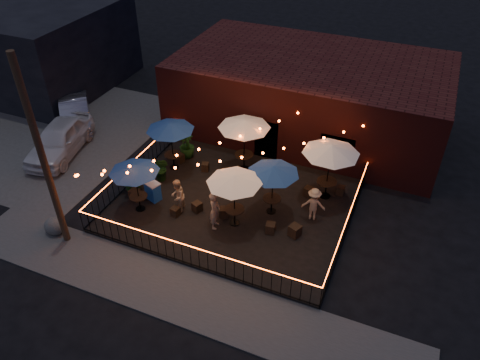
% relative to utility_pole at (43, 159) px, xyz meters
% --- Properties ---
extents(ground, '(110.00, 110.00, 0.00)m').
position_rel_utility_pole_xyz_m(ground, '(5.40, 2.60, -4.00)').
color(ground, black).
rests_on(ground, ground).
extents(patio, '(10.00, 8.00, 0.15)m').
position_rel_utility_pole_xyz_m(patio, '(5.40, 4.60, -3.92)').
color(patio, black).
rests_on(patio, ground).
extents(sidewalk, '(18.00, 2.50, 0.05)m').
position_rel_utility_pole_xyz_m(sidewalk, '(5.40, -0.65, -3.98)').
color(sidewalk, '#464440').
rests_on(sidewalk, ground).
extents(parking_lot, '(11.00, 12.00, 0.02)m').
position_rel_utility_pole_xyz_m(parking_lot, '(-6.60, 6.60, -3.99)').
color(parking_lot, '#464440').
rests_on(parking_lot, ground).
extents(brick_building, '(14.00, 8.00, 4.00)m').
position_rel_utility_pole_xyz_m(brick_building, '(6.40, 12.59, -2.00)').
color(brick_building, '#3C1210').
rests_on(brick_building, ground).
extents(background_building, '(12.00, 9.00, 5.00)m').
position_rel_utility_pole_xyz_m(background_building, '(-12.60, 11.60, -1.50)').
color(background_building, black).
rests_on(background_building, ground).
extents(utility_pole, '(0.26, 0.26, 8.00)m').
position_rel_utility_pole_xyz_m(utility_pole, '(0.00, 0.00, 0.00)').
color(utility_pole, '#332715').
rests_on(utility_pole, ground).
extents(fence_front, '(10.00, 0.04, 1.04)m').
position_rel_utility_pole_xyz_m(fence_front, '(5.40, 0.60, -3.34)').
color(fence_front, black).
rests_on(fence_front, patio).
extents(fence_left, '(0.04, 8.00, 1.04)m').
position_rel_utility_pole_xyz_m(fence_left, '(0.40, 4.60, -3.34)').
color(fence_left, black).
rests_on(fence_left, patio).
extents(fence_right, '(0.04, 8.00, 1.04)m').
position_rel_utility_pole_xyz_m(fence_right, '(10.40, 4.60, -3.34)').
color(fence_right, black).
rests_on(fence_right, patio).
extents(festoon_lights, '(10.02, 8.72, 1.32)m').
position_rel_utility_pole_xyz_m(festoon_lights, '(4.39, 4.30, -1.48)').
color(festoon_lights, '#E13D0A').
rests_on(festoon_lights, ground).
extents(cafe_table_0, '(2.40, 2.40, 2.33)m').
position_rel_utility_pole_xyz_m(cafe_table_0, '(1.80, 2.68, -1.72)').
color(cafe_table_0, black).
rests_on(cafe_table_0, patio).
extents(cafe_table_1, '(2.49, 2.49, 2.49)m').
position_rel_utility_pole_xyz_m(cafe_table_1, '(1.60, 6.01, -1.57)').
color(cafe_table_1, black).
rests_on(cafe_table_1, patio).
extents(cafe_table_2, '(2.83, 2.83, 2.49)m').
position_rel_utility_pole_xyz_m(cafe_table_2, '(5.95, 3.46, -1.58)').
color(cafe_table_2, black).
rests_on(cafe_table_2, patio).
extents(cafe_table_3, '(3.23, 3.23, 2.72)m').
position_rel_utility_pole_xyz_m(cafe_table_3, '(4.79, 7.25, -1.37)').
color(cafe_table_3, black).
rests_on(cafe_table_3, patio).
extents(cafe_table_4, '(2.23, 2.23, 2.40)m').
position_rel_utility_pole_xyz_m(cafe_table_4, '(7.11, 4.76, -1.66)').
color(cafe_table_4, black).
rests_on(cafe_table_4, patio).
extents(cafe_table_5, '(3.27, 3.27, 2.72)m').
position_rel_utility_pole_xyz_m(cafe_table_5, '(8.99, 6.70, -1.36)').
color(cafe_table_5, black).
rests_on(cafe_table_5, patio).
extents(bistro_chair_0, '(0.43, 0.43, 0.49)m').
position_rel_utility_pole_xyz_m(bistro_chair_0, '(1.20, 3.20, -3.60)').
color(bistro_chair_0, black).
rests_on(bistro_chair_0, patio).
extents(bistro_chair_1, '(0.39, 0.39, 0.40)m').
position_rel_utility_pole_xyz_m(bistro_chair_1, '(3.42, 2.92, -3.65)').
color(bistro_chair_1, black).
rests_on(bistro_chair_1, patio).
extents(bistro_chair_2, '(0.47, 0.47, 0.44)m').
position_rel_utility_pole_xyz_m(bistro_chair_2, '(1.62, 6.55, -3.63)').
color(bistro_chair_2, black).
rests_on(bistro_chair_2, patio).
extents(bistro_chair_3, '(0.42, 0.42, 0.40)m').
position_rel_utility_pole_xyz_m(bistro_chair_3, '(3.11, 6.40, -3.65)').
color(bistro_chair_3, black).
rests_on(bistro_chair_3, patio).
extents(bistro_chair_4, '(0.48, 0.48, 0.43)m').
position_rel_utility_pole_xyz_m(bistro_chair_4, '(4.14, 3.55, -3.63)').
color(bistro_chair_4, black).
rests_on(bistro_chair_4, patio).
extents(bistro_chair_5, '(0.49, 0.49, 0.45)m').
position_rel_utility_pole_xyz_m(bistro_chair_5, '(5.36, 3.66, -3.63)').
color(bistro_chair_5, black).
rests_on(bistro_chair_5, patio).
extents(bistro_chair_6, '(0.47, 0.47, 0.43)m').
position_rel_utility_pole_xyz_m(bistro_chair_6, '(5.39, 6.41, -3.63)').
color(bistro_chair_6, black).
rests_on(bistro_chair_6, patio).
extents(bistro_chair_7, '(0.49, 0.49, 0.48)m').
position_rel_utility_pole_xyz_m(bistro_chair_7, '(5.99, 6.98, -3.61)').
color(bistro_chair_7, black).
rests_on(bistro_chair_7, patio).
extents(bistro_chair_8, '(0.43, 0.43, 0.45)m').
position_rel_utility_pole_xyz_m(bistro_chair_8, '(7.52, 3.51, -3.63)').
color(bistro_chair_8, black).
rests_on(bistro_chair_8, patio).
extents(bistro_chair_9, '(0.55, 0.55, 0.50)m').
position_rel_utility_pole_xyz_m(bistro_chair_9, '(8.50, 3.72, -3.60)').
color(bistro_chair_9, black).
rests_on(bistro_chair_9, patio).
extents(bistro_chair_10, '(0.42, 0.42, 0.43)m').
position_rel_utility_pole_xyz_m(bistro_chair_10, '(8.27, 6.47, -3.63)').
color(bistro_chair_10, black).
rests_on(bistro_chair_10, patio).
extents(bistro_chair_11, '(0.35, 0.35, 0.41)m').
position_rel_utility_pole_xyz_m(bistro_chair_11, '(9.57, 7.14, -3.64)').
color(bistro_chair_11, black).
rests_on(bistro_chair_11, patio).
extents(patron_a, '(0.50, 0.68, 1.72)m').
position_rel_utility_pole_xyz_m(patron_a, '(5.29, 2.95, -2.99)').
color(patron_a, tan).
rests_on(patron_a, patio).
extents(patron_b, '(0.79, 0.91, 1.60)m').
position_rel_utility_pole_xyz_m(patron_b, '(3.39, 3.25, -3.05)').
color(patron_b, '#DBA390').
rests_on(patron_b, patio).
extents(patron_c, '(1.06, 0.71, 1.53)m').
position_rel_utility_pole_xyz_m(patron_c, '(8.86, 5.04, -3.09)').
color(patron_c, tan).
rests_on(patron_c, patio).
extents(potted_shrub_a, '(1.47, 1.32, 1.47)m').
position_rel_utility_pole_xyz_m(potted_shrub_a, '(0.83, 3.75, -3.12)').
color(potted_shrub_a, '#10350D').
rests_on(potted_shrub_a, patio).
extents(potted_shrub_b, '(0.76, 0.64, 1.30)m').
position_rel_utility_pole_xyz_m(potted_shrub_b, '(1.61, 4.90, -3.20)').
color(potted_shrub_b, '#0D3F0F').
rests_on(potted_shrub_b, patio).
extents(potted_shrub_c, '(1.02, 1.02, 1.38)m').
position_rel_utility_pole_xyz_m(potted_shrub_c, '(1.74, 7.13, -3.16)').
color(potted_shrub_c, '#113712').
rests_on(potted_shrub_c, patio).
extents(cooler, '(0.80, 0.69, 0.89)m').
position_rel_utility_pole_xyz_m(cooler, '(1.97, 3.52, -3.40)').
color(cooler, blue).
rests_on(cooler, patio).
extents(boulder, '(1.13, 1.05, 0.71)m').
position_rel_utility_pole_xyz_m(boulder, '(-0.69, 0.18, -3.64)').
color(boulder, '#41413C').
rests_on(boulder, ground).
extents(car_white, '(2.98, 5.14, 1.64)m').
position_rel_utility_pole_xyz_m(car_white, '(-4.48, 5.10, -3.18)').
color(car_white, white).
rests_on(car_white, ground).
extents(car_silver, '(4.01, 4.29, 1.44)m').
position_rel_utility_pole_xyz_m(car_silver, '(-5.69, 7.78, -3.28)').
color(car_silver, '#919199').
rests_on(car_silver, ground).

